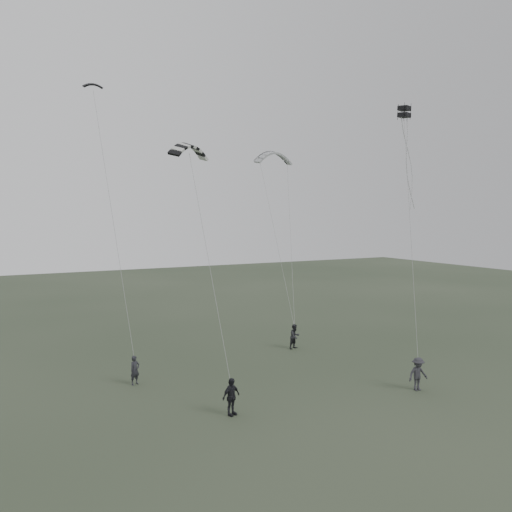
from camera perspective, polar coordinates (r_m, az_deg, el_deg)
name	(u,v)px	position (r m, az deg, el deg)	size (l,w,h in m)	color
ground	(284,396)	(28.61, 3.22, -15.67)	(140.00, 140.00, 0.00)	#2C3826
flyer_left	(135,370)	(30.92, -13.67, -12.56)	(0.63, 0.41, 1.72)	#232328
flyer_right	(295,336)	(37.88, 4.46, -9.15)	(0.90, 0.70, 1.85)	#232327
flyer_center	(231,397)	(25.77, -2.86, -15.76)	(1.11, 0.46, 1.89)	black
flyer_far	(418,374)	(30.52, 18.03, -12.70)	(1.23, 0.71, 1.90)	#2C2B30
kite_dark_small	(93,84)	(37.67, -18.14, 18.14)	(1.30, 0.39, 0.46)	black
kite_pale_large	(274,153)	(44.30, 2.06, 11.70)	(3.52, 0.79, 1.48)	#9DA0A2
kite_striped	(189,145)	(29.90, -7.65, 12.42)	(2.88, 0.72, 1.15)	black
kite_box	(404,112)	(35.35, 16.58, 15.52)	(0.66, 0.66, 0.73)	black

